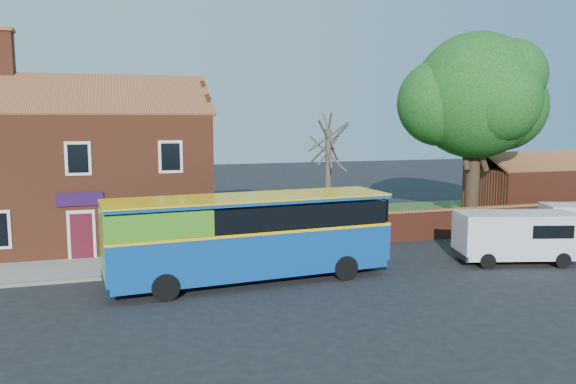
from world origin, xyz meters
name	(u,v)px	position (x,y,z in m)	size (l,w,h in m)	color
ground	(278,296)	(0.00, 0.00, 0.00)	(120.00, 120.00, 0.00)	black
pavement	(80,269)	(-7.00, 5.75, 0.06)	(18.00, 3.50, 0.12)	gray
kerb	(78,280)	(-7.00, 4.00, 0.07)	(18.00, 0.15, 0.14)	slate
grass_strip	(417,218)	(13.00, 13.00, 0.02)	(26.00, 12.00, 0.04)	#426B28
shop_building	(84,177)	(-7.02, 11.50, 3.41)	(12.30, 8.13, 10.50)	brown
boundary_wall	(473,221)	(13.00, 7.00, 0.81)	(22.00, 0.38, 1.60)	maroon
outbuilding	(534,188)	(22.00, 13.00, 1.61)	(8.20, 5.06, 4.17)	maroon
bus	(241,234)	(-0.85, 2.18, 1.90)	(11.22, 3.69, 3.36)	#0D4598
van_near	(517,235)	(11.38, 1.54, 1.26)	(5.46, 3.24, 2.24)	silver
large_tree	(475,100)	(15.06, 10.23, 7.45)	(9.33, 7.38, 11.38)	black
bare_tree	(328,176)	(5.56, 9.61, 3.25)	(2.37, 2.83, 6.33)	#4C4238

